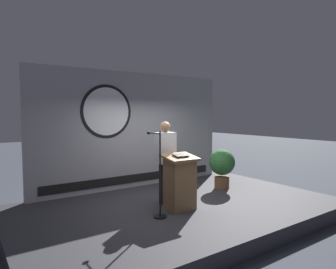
# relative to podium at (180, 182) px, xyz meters

# --- Properties ---
(ground_plane) EXTENTS (40.00, 40.00, 0.00)m
(ground_plane) POSITION_rel_podium_xyz_m (0.19, 0.28, -0.83)
(ground_plane) COLOR #383D47
(stage_platform) EXTENTS (6.40, 4.00, 0.30)m
(stage_platform) POSITION_rel_podium_xyz_m (0.19, 0.28, -0.68)
(stage_platform) COLOR #333338
(stage_platform) RESTS_ON ground
(banner_display) EXTENTS (5.21, 0.12, 2.87)m
(banner_display) POSITION_rel_podium_xyz_m (0.17, 2.13, 0.90)
(banner_display) COLOR #9E9EA3
(banner_display) RESTS_ON stage_platform
(podium) EXTENTS (0.64, 0.50, 1.09)m
(podium) POSITION_rel_podium_xyz_m (0.00, 0.00, 0.00)
(podium) COLOR olive
(podium) RESTS_ON stage_platform
(speaker_person) EXTENTS (0.40, 0.26, 1.69)m
(speaker_person) POSITION_rel_podium_xyz_m (-0.01, 0.48, 0.33)
(speaker_person) COLOR black
(speaker_person) RESTS_ON stage_platform
(microphone_stand) EXTENTS (0.24, 0.54, 1.54)m
(microphone_stand) POSITION_rel_podium_xyz_m (-0.55, -0.10, 0.02)
(microphone_stand) COLOR black
(microphone_stand) RESTS_ON stage_platform
(potted_plant) EXTENTS (0.63, 0.63, 0.97)m
(potted_plant) POSITION_rel_podium_xyz_m (1.84, 0.71, 0.05)
(potted_plant) COLOR brown
(potted_plant) RESTS_ON stage_platform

